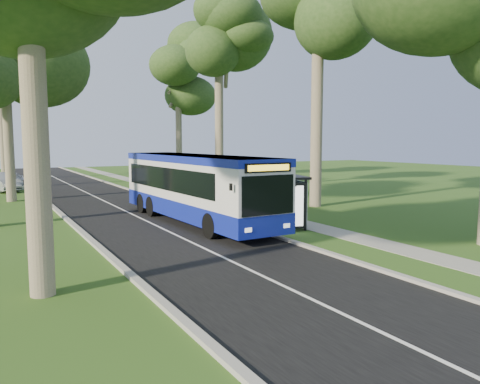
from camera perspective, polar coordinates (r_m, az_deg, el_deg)
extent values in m
plane|color=#32541A|center=(20.62, 3.08, -5.18)|extent=(120.00, 120.00, 0.00)
cube|color=black|center=(28.34, -13.95, -2.20)|extent=(7.00, 100.00, 0.02)
cube|color=#9E9B93|center=(29.43, -7.37, -1.67)|extent=(0.25, 100.00, 0.12)
cube|color=#9E9B93|center=(27.64, -20.97, -2.54)|extent=(0.25, 100.00, 0.12)
cube|color=white|center=(28.34, -13.95, -2.18)|extent=(0.12, 100.00, 0.00)
cube|color=gray|center=(30.67, -2.16, -1.39)|extent=(1.50, 100.00, 0.02)
cube|color=silver|center=(23.43, -5.46, 0.81)|extent=(3.12, 12.78, 3.01)
cube|color=#101C94|center=(23.56, -5.43, -1.81)|extent=(3.15, 12.81, 0.85)
cube|color=#101C94|center=(23.34, -5.49, 4.08)|extent=(3.15, 12.81, 0.34)
cube|color=black|center=(17.81, 2.81, -0.44)|extent=(2.38, 0.14, 1.53)
cube|color=yellow|center=(17.69, 2.89, 2.95)|extent=(1.90, 0.09, 0.23)
cube|color=black|center=(18.10, 2.67, -5.08)|extent=(2.54, 0.22, 0.32)
cylinder|color=black|center=(19.59, -4.02, -4.16)|extent=(0.34, 1.11, 1.10)
cylinder|color=black|center=(20.71, 2.02, -3.58)|extent=(0.34, 1.11, 1.10)
cylinder|color=black|center=(26.59, -11.02, -1.51)|extent=(0.34, 1.11, 1.10)
cylinder|color=black|center=(27.43, -6.25, -1.19)|extent=(0.34, 1.11, 1.10)
cylinder|color=gray|center=(20.11, 4.71, -2.25)|extent=(0.07, 0.07, 2.24)
cube|color=navy|center=(20.00, 4.73, 0.03)|extent=(0.10, 0.31, 0.55)
cylinder|color=yellow|center=(19.97, 4.65, 0.41)|extent=(0.06, 0.20, 0.20)
cube|color=white|center=(20.08, 4.71, -1.74)|extent=(0.10, 0.27, 0.36)
cube|color=black|center=(21.78, 8.54, -1.50)|extent=(0.12, 0.12, 2.35)
cube|color=black|center=(23.71, 4.99, -0.83)|extent=(0.12, 0.12, 2.35)
cube|color=black|center=(22.27, 5.51, 1.89)|extent=(2.26, 3.17, 0.11)
cube|color=silver|center=(22.77, 6.84, -0.90)|extent=(0.68, 2.31, 1.88)
cube|color=black|center=(21.34, 7.49, -1.64)|extent=(0.99, 0.41, 2.06)
cube|color=white|center=(21.28, 7.62, -1.67)|extent=(0.77, 0.23, 1.83)
cube|color=black|center=(22.90, 5.64, -2.98)|extent=(0.80, 1.72, 0.06)
cylinder|color=black|center=(25.36, -1.24, -2.01)|extent=(0.49, 0.49, 0.88)
cylinder|color=black|center=(25.30, -1.24, -0.99)|extent=(0.53, 0.53, 0.05)
imported|color=silver|center=(44.64, -26.42, 1.27)|extent=(3.15, 4.58, 1.45)
imported|color=#9EA1A5|center=(42.57, -27.15, 1.08)|extent=(3.20, 4.93, 1.53)
cylinder|color=#7A6B56|center=(13.18, -23.81, 9.94)|extent=(0.65, 0.65, 10.09)
cylinder|color=#7A6B56|center=(35.14, -26.43, 6.75)|extent=(0.63, 0.63, 9.59)
ellipsoid|color=#28481B|center=(35.60, -26.84, 14.92)|extent=(5.20, 5.20, 6.57)
cylinder|color=#7A6B56|center=(55.15, -26.99, 6.88)|extent=(0.67, 0.67, 10.71)
cylinder|color=#7A6B56|center=(29.55, 9.36, 10.67)|extent=(0.73, 0.73, 12.81)
cylinder|color=#7A6B56|center=(39.30, -2.56, 8.99)|extent=(0.70, 0.70, 11.95)
ellipsoid|color=#28481B|center=(40.10, -2.61, 18.05)|extent=(5.20, 5.20, 8.20)
cylinder|color=#7A6B56|center=(50.72, -7.47, 7.61)|extent=(0.67, 0.67, 10.70)
ellipsoid|color=#28481B|center=(51.17, -7.57, 13.95)|extent=(5.20, 5.20, 7.33)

